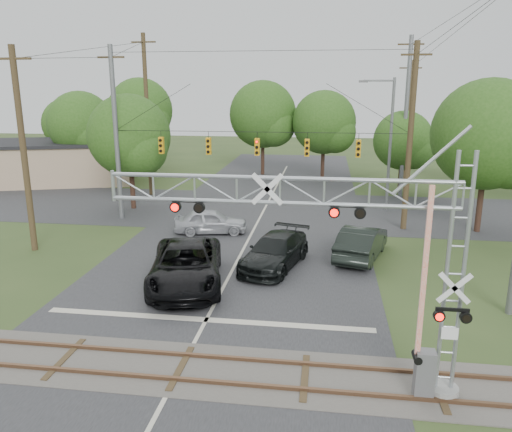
# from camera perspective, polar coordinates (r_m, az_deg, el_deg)

# --- Properties ---
(ground) EXTENTS (160.00, 160.00, 0.00)m
(ground) POSITION_cam_1_polar(r_m,az_deg,el_deg) (15.45, -10.82, -20.65)
(ground) COLOR #30431F
(ground) RESTS_ON ground
(road_main) EXTENTS (14.00, 90.00, 0.02)m
(road_main) POSITION_cam_1_polar(r_m,az_deg,el_deg) (24.00, -3.17, -7.08)
(road_main) COLOR #29292B
(road_main) RESTS_ON ground
(road_cross) EXTENTS (90.00, 12.00, 0.02)m
(road_cross) POSITION_cam_1_polar(r_m,az_deg,el_deg) (37.21, 0.98, 0.79)
(road_cross) COLOR #29292B
(road_cross) RESTS_ON ground
(railroad_track) EXTENTS (90.00, 3.20, 0.17)m
(railroad_track) POSITION_cam_1_polar(r_m,az_deg,el_deg) (17.02, -8.59, -16.80)
(railroad_track) COLOR #4B4641
(railroad_track) RESTS_ON ground
(crossing_gantry) EXTENTS (10.31, 0.93, 7.25)m
(crossing_gantry) POSITION_cam_1_polar(r_m,az_deg,el_deg) (14.22, 10.12, -3.64)
(crossing_gantry) COLOR gray
(crossing_gantry) RESTS_ON ground
(traffic_signal_span) EXTENTS (19.34, 0.36, 11.50)m
(traffic_signal_span) POSITION_cam_1_polar(r_m,az_deg,el_deg) (32.23, 1.80, 8.84)
(traffic_signal_span) COLOR slate
(traffic_signal_span) RESTS_ON ground
(pickup_black) EXTENTS (4.51, 7.35, 1.90)m
(pickup_black) POSITION_cam_1_polar(r_m,az_deg,el_deg) (23.08, -7.99, -5.60)
(pickup_black) COLOR black
(pickup_black) RESTS_ON ground
(car_dark) EXTENTS (3.64, 5.99, 1.62)m
(car_dark) POSITION_cam_1_polar(r_m,az_deg,el_deg) (25.18, 2.18, -4.07)
(car_dark) COLOR black
(car_dark) RESTS_ON ground
(sedan_silver) EXTENTS (4.73, 2.59, 1.53)m
(sedan_silver) POSITION_cam_1_polar(r_m,az_deg,el_deg) (31.08, -5.19, -0.60)
(sedan_silver) COLOR #A3A5AB
(sedan_silver) RESTS_ON ground
(suv_dark) EXTENTS (3.23, 5.62, 1.75)m
(suv_dark) POSITION_cam_1_polar(r_m,az_deg,el_deg) (27.05, 11.98, -2.92)
(suv_dark) COLOR black
(suv_dark) RESTS_ON ground
(commercial_building) EXTENTS (18.50, 13.33, 3.89)m
(commercial_building) POSITION_cam_1_polar(r_m,az_deg,el_deg) (51.88, -23.00, 5.74)
(commercial_building) COLOR tan
(commercial_building) RESTS_ON ground
(streetlight) EXTENTS (2.53, 0.26, 9.49)m
(streetlight) POSITION_cam_1_polar(r_m,az_deg,el_deg) (37.22, 14.84, 8.60)
(streetlight) COLOR slate
(streetlight) RESTS_ON ground
(utility_poles) EXTENTS (25.54, 29.60, 14.04)m
(utility_poles) POSITION_cam_1_polar(r_m,az_deg,el_deg) (34.79, 5.54, 10.36)
(utility_poles) COLOR #3F311D
(utility_poles) RESTS_ON ground
(treeline) EXTENTS (50.53, 28.70, 9.89)m
(treeline) POSITION_cam_1_polar(r_m,az_deg,el_deg) (45.95, -0.38, 10.48)
(treeline) COLOR #332017
(treeline) RESTS_ON ground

